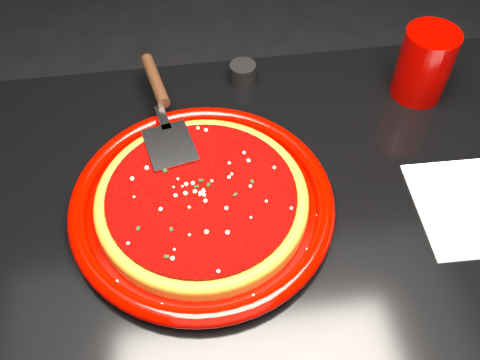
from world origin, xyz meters
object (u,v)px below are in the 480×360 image
(plate, at_px, (202,203))
(ramekin, at_px, (243,73))
(pizza_server, at_px, (163,108))
(table, at_px, (284,338))
(cup, at_px, (424,64))

(plate, relative_size, ramekin, 8.33)
(plate, xyz_separation_m, pizza_server, (-0.04, 0.17, 0.03))
(table, bearing_deg, ramekin, 95.94)
(cup, relative_size, ramekin, 2.69)
(table, xyz_separation_m, ramekin, (-0.04, 0.34, 0.39))
(cup, distance_m, ramekin, 0.31)
(table, distance_m, plate, 0.42)
(cup, bearing_deg, plate, -153.32)
(table, distance_m, cup, 0.58)
(table, distance_m, ramekin, 0.52)
(table, height_order, ramekin, ramekin)
(table, relative_size, ramekin, 25.85)
(pizza_server, bearing_deg, table, -64.57)
(table, relative_size, plate, 3.10)
(plate, height_order, pizza_server, pizza_server)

